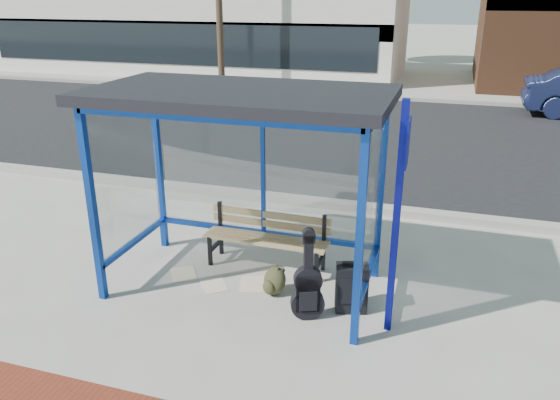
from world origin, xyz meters
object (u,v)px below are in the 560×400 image
(suitcase, at_px, (352,288))
(guitar_bag, at_px, (308,288))
(bench, at_px, (267,235))
(backpack, at_px, (274,281))

(suitcase, bearing_deg, guitar_bag, -160.19)
(suitcase, bearing_deg, bench, 133.32)
(bench, relative_size, guitar_bag, 1.60)
(bench, relative_size, backpack, 4.67)
(guitar_bag, height_order, suitcase, guitar_bag)
(backpack, bearing_deg, guitar_bag, -13.04)
(guitar_bag, xyz_separation_m, backpack, (-0.52, 0.39, -0.21))
(bench, xyz_separation_m, backpack, (0.30, -0.67, -0.27))
(guitar_bag, xyz_separation_m, suitcase, (0.43, 0.31, -0.09))
(guitar_bag, bearing_deg, suitcase, 13.47)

